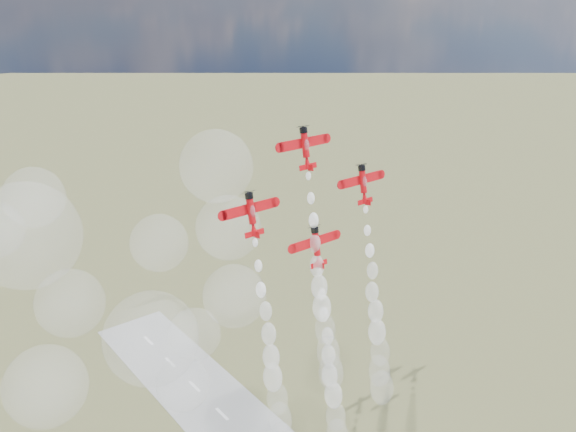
# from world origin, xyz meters

# --- Properties ---
(plane_lead) EXTENTS (12.40, 4.24, 8.77)m
(plane_lead) POSITION_xyz_m (-13.33, 7.95, 114.40)
(plane_lead) COLOR red
(plane_lead) RESTS_ON ground
(plane_left) EXTENTS (12.40, 4.24, 8.77)m
(plane_left) POSITION_xyz_m (-28.33, 5.92, 104.11)
(plane_left) COLOR red
(plane_left) RESTS_ON ground
(plane_right) EXTENTS (12.40, 4.24, 8.77)m
(plane_right) POSITION_xyz_m (1.67, 5.92, 104.11)
(plane_right) COLOR red
(plane_right) RESTS_ON ground
(plane_slot) EXTENTS (12.40, 4.24, 8.77)m
(plane_slot) POSITION_xyz_m (-13.33, 3.89, 93.81)
(plane_slot) COLOR red
(plane_slot) RESTS_ON ground
(smoke_trail_lead) EXTENTS (5.37, 11.75, 46.60)m
(smoke_trail_lead) POSITION_xyz_m (-13.50, 0.02, 74.32)
(smoke_trail_lead) COLOR white
(smoke_trail_lead) RESTS_ON plane_lead
(smoke_trail_left) EXTENTS (5.18, 11.62, 45.92)m
(smoke_trail_left) POSITION_xyz_m (-28.42, -2.07, 64.51)
(smoke_trail_left) COLOR white
(smoke_trail_left) RESTS_ON plane_left
(smoke_trail_right) EXTENTS (5.19, 11.77, 45.87)m
(smoke_trail_right) POSITION_xyz_m (1.37, -2.20, 64.14)
(smoke_trail_right) COLOR white
(smoke_trail_right) RESTS_ON plane_right
(smoke_trail_slot) EXTENTS (5.40, 11.24, 45.95)m
(smoke_trail_slot) POSITION_xyz_m (-13.24, -3.79, 53.99)
(smoke_trail_slot) COLOR white
(smoke_trail_slot) RESTS_ON plane_slot
(drifted_smoke_cloud) EXTENTS (65.50, 36.71, 53.79)m
(drifted_smoke_cloud) POSITION_xyz_m (-46.13, 25.64, 89.21)
(drifted_smoke_cloud) COLOR white
(drifted_smoke_cloud) RESTS_ON ground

